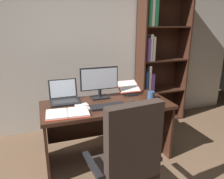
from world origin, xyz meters
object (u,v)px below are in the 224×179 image
at_px(desk, 105,117).
at_px(notepad, 83,107).
at_px(monitor, 99,83).
at_px(reading_stand_with_book, 129,88).
at_px(laptop, 64,97).
at_px(keyboard, 108,106).
at_px(computer_mouse, 132,103).
at_px(coffee_mug, 151,95).
at_px(office_chair, 126,167).
at_px(bookshelf, 156,59).
at_px(pen, 85,106).
at_px(open_binder, 68,113).

relative_size(desk, notepad, 7.34).
height_order(monitor, reading_stand_with_book, monitor).
bearing_deg(notepad, reading_stand_with_book, 25.02).
height_order(laptop, keyboard, laptop).
xyz_separation_m(keyboard, computer_mouse, (0.30, 0.00, 0.01)).
xyz_separation_m(desk, coffee_mug, (0.59, -0.09, 0.25)).
bearing_deg(coffee_mug, office_chair, -129.21).
distance_m(desk, bookshelf, 1.48).
relative_size(computer_mouse, pen, 0.74).
xyz_separation_m(keyboard, notepad, (-0.27, 0.09, -0.01)).
distance_m(laptop, notepad, 0.32).
bearing_deg(reading_stand_with_book, bookshelf, 36.44).
distance_m(keyboard, pen, 0.26).
bearing_deg(open_binder, monitor, 44.43).
bearing_deg(pen, notepad, 180.00).
height_order(keyboard, coffee_mug, coffee_mug).
bearing_deg(reading_stand_with_book, open_binder, -152.46).
bearing_deg(desk, bookshelf, 33.70).
distance_m(monitor, pen, 0.40).
height_order(keyboard, notepad, keyboard).
bearing_deg(bookshelf, laptop, -159.45).
bearing_deg(computer_mouse, monitor, 130.91).
xyz_separation_m(desk, keyboard, (-0.02, -0.20, 0.22)).
relative_size(bookshelf, monitor, 4.38).
bearing_deg(pen, laptop, 127.21).
distance_m(monitor, laptop, 0.47).
relative_size(keyboard, pen, 3.00).
xyz_separation_m(office_chair, open_binder, (-0.40, 0.68, 0.29)).
bearing_deg(bookshelf, monitor, -152.34).
bearing_deg(monitor, office_chair, -93.72).
xyz_separation_m(computer_mouse, notepad, (-0.57, 0.09, -0.02)).
relative_size(office_chair, laptop, 3.13).
distance_m(bookshelf, pen, 1.69).
height_order(desk, reading_stand_with_book, reading_stand_with_book).
bearing_deg(keyboard, laptop, 141.72).
bearing_deg(office_chair, keyboard, 78.56).
xyz_separation_m(desk, monitor, (-0.02, 0.15, 0.41)).
height_order(desk, coffee_mug, coffee_mug).
xyz_separation_m(reading_stand_with_book, notepad, (-0.71, -0.33, -0.07)).
height_order(desk, office_chair, office_chair).
xyz_separation_m(computer_mouse, pen, (-0.55, 0.09, -0.01)).
xyz_separation_m(desk, bookshelf, (1.14, 0.76, 0.55)).
height_order(bookshelf, laptop, bookshelf).
bearing_deg(desk, open_binder, -153.30).
bearing_deg(reading_stand_with_book, desk, -151.49).
xyz_separation_m(bookshelf, laptop, (-1.61, -0.60, -0.29)).
relative_size(computer_mouse, reading_stand_with_book, 0.35).
relative_size(laptop, reading_stand_with_book, 1.15).
height_order(keyboard, open_binder, same).
height_order(keyboard, reading_stand_with_book, reading_stand_with_book).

